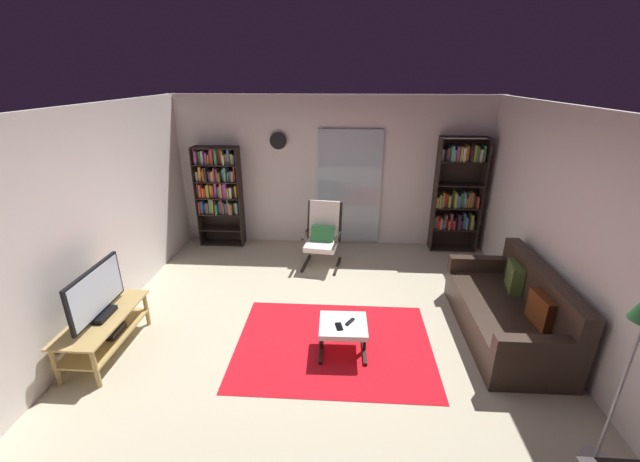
% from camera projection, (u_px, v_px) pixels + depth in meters
% --- Properties ---
extents(ground_plane, '(7.02, 7.02, 0.00)m').
position_uv_depth(ground_plane, '(322.00, 336.00, 4.71)').
color(ground_plane, '#C1B799').
extents(wall_back, '(5.60, 0.06, 2.60)m').
position_uv_depth(wall_back, '(332.00, 172.00, 6.92)').
color(wall_back, silver).
rests_on(wall_back, ground).
extents(wall_left, '(0.06, 6.00, 2.60)m').
position_uv_depth(wall_left, '(79.00, 230.00, 4.39)').
color(wall_left, silver).
rests_on(wall_left, ground).
extents(wall_right, '(0.06, 6.00, 2.60)m').
position_uv_depth(wall_right, '(583.00, 242.00, 4.07)').
color(wall_right, silver).
rests_on(wall_right, ground).
extents(glass_door_panel, '(1.10, 0.01, 2.00)m').
position_uv_depth(glass_door_panel, '(349.00, 188.00, 6.93)').
color(glass_door_panel, silver).
extents(area_rug, '(2.23, 1.68, 0.01)m').
position_uv_depth(area_rug, '(334.00, 345.00, 4.56)').
color(area_rug, red).
rests_on(area_rug, ground).
extents(tv_stand, '(0.51, 1.16, 0.46)m').
position_uv_depth(tv_stand, '(105.00, 328.00, 4.36)').
color(tv_stand, tan).
rests_on(tv_stand, ground).
extents(television, '(0.20, 0.91, 0.57)m').
position_uv_depth(television, '(96.00, 295.00, 4.19)').
color(television, black).
rests_on(television, tv_stand).
extents(bookshelf_near_tv, '(0.78, 0.30, 1.77)m').
position_uv_depth(bookshelf_near_tv, '(218.00, 189.00, 6.93)').
color(bookshelf_near_tv, black).
rests_on(bookshelf_near_tv, ground).
extents(bookshelf_near_sofa, '(0.78, 0.30, 1.97)m').
position_uv_depth(bookshelf_near_sofa, '(457.00, 193.00, 6.71)').
color(bookshelf_near_sofa, black).
rests_on(bookshelf_near_sofa, ground).
extents(leather_sofa, '(0.90, 1.90, 0.87)m').
position_uv_depth(leather_sofa, '(510.00, 313.00, 4.64)').
color(leather_sofa, '#33261D').
rests_on(leather_sofa, ground).
extents(lounge_armchair, '(0.64, 0.72, 1.02)m').
position_uv_depth(lounge_armchair, '(323.00, 233.00, 6.34)').
color(lounge_armchair, black).
rests_on(lounge_armchair, ground).
extents(ottoman, '(0.53, 0.49, 0.37)m').
position_uv_depth(ottoman, '(343.00, 328.00, 4.35)').
color(ottoman, white).
rests_on(ottoman, ground).
extents(tv_remote, '(0.11, 0.14, 0.02)m').
position_uv_depth(tv_remote, '(350.00, 322.00, 4.34)').
color(tv_remote, black).
rests_on(tv_remote, ottoman).
extents(cell_phone, '(0.10, 0.15, 0.01)m').
position_uv_depth(cell_phone, '(339.00, 326.00, 4.26)').
color(cell_phone, black).
rests_on(cell_phone, ottoman).
extents(wall_clock, '(0.29, 0.03, 0.29)m').
position_uv_depth(wall_clock, '(278.00, 141.00, 6.70)').
color(wall_clock, silver).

